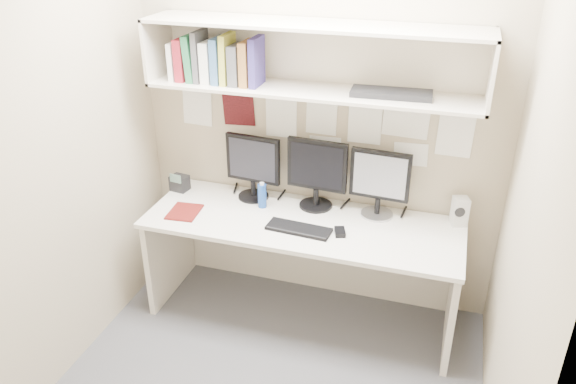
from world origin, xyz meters
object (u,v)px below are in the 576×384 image
(monitor_left, at_px, (253,164))
(desk_phone, at_px, (180,183))
(desk, at_px, (302,268))
(keyboard, at_px, (299,229))
(monitor_right, at_px, (380,181))
(speaker, at_px, (460,211))
(monitor_center, at_px, (317,171))
(maroon_notebook, at_px, (184,212))

(monitor_left, distance_m, desk_phone, 0.57)
(desk, bearing_deg, keyboard, -85.14)
(desk, height_order, desk_phone, desk_phone)
(monitor_right, xyz_separation_m, keyboard, (-0.43, -0.34, -0.23))
(keyboard, height_order, speaker, speaker)
(monitor_left, xyz_separation_m, monitor_center, (0.44, -0.00, 0.01))
(monitor_right, bearing_deg, keyboard, -137.36)
(monitor_center, relative_size, keyboard, 1.16)
(monitor_left, distance_m, keyboard, 0.59)
(desk, xyz_separation_m, monitor_center, (0.03, 0.22, 0.62))
(monitor_center, relative_size, desk_phone, 3.30)
(keyboard, bearing_deg, speaker, 25.95)
(keyboard, bearing_deg, monitor_left, 145.04)
(desk, bearing_deg, maroon_notebook, -170.37)
(monitor_center, relative_size, maroon_notebook, 2.02)
(keyboard, bearing_deg, desk_phone, 167.54)
(desk, distance_m, speaker, 1.07)
(keyboard, distance_m, maroon_notebook, 0.77)
(monitor_center, xyz_separation_m, monitor_right, (0.41, 0.00, -0.01))
(keyboard, distance_m, speaker, 1.00)
(desk, bearing_deg, monitor_center, 82.23)
(monitor_left, distance_m, monitor_center, 0.44)
(monitor_center, height_order, maroon_notebook, monitor_center)
(monitor_right, distance_m, keyboard, 0.59)
(monitor_left, relative_size, speaker, 2.42)
(monitor_left, height_order, maroon_notebook, monitor_left)
(monitor_center, bearing_deg, maroon_notebook, -152.21)
(desk, distance_m, monitor_left, 0.76)
(monitor_right, bearing_deg, desk, -149.54)
(desk, relative_size, monitor_left, 4.54)
(monitor_center, bearing_deg, monitor_left, -175.99)
(maroon_notebook, xyz_separation_m, desk_phone, (-0.18, 0.29, 0.05))
(desk, height_order, keyboard, keyboard)
(desk, xyz_separation_m, maroon_notebook, (-0.76, -0.13, 0.37))
(monitor_left, relative_size, monitor_center, 0.95)
(monitor_right, xyz_separation_m, maroon_notebook, (-1.20, -0.35, -0.24))
(monitor_center, height_order, speaker, monitor_center)
(desk, relative_size, keyboard, 5.02)
(speaker, relative_size, maroon_notebook, 0.79)
(speaker, bearing_deg, monitor_right, 165.21)
(speaker, bearing_deg, keyboard, -176.08)
(desk, relative_size, speaker, 10.99)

